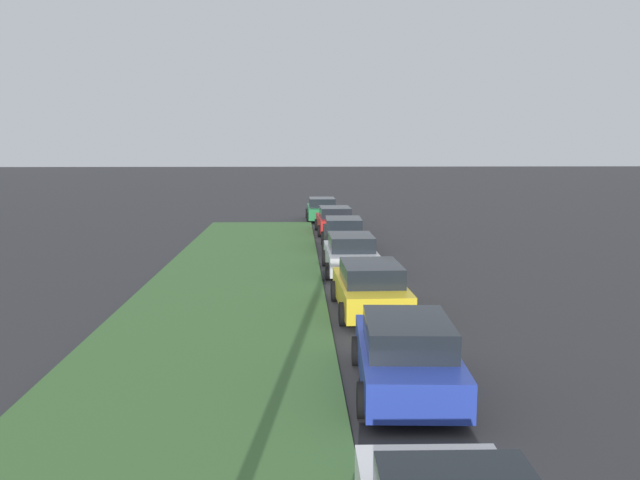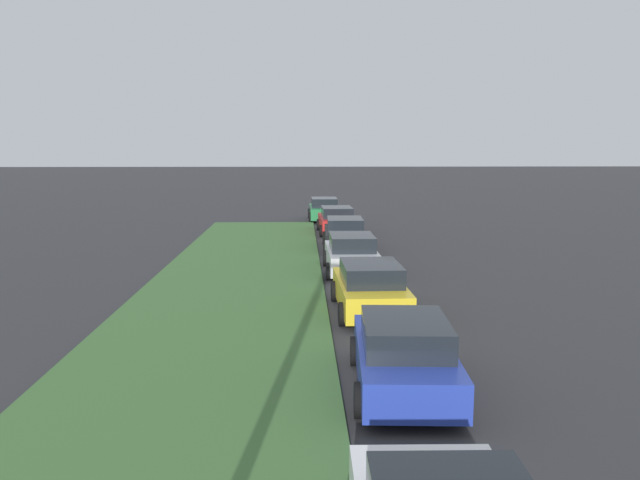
# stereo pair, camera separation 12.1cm
# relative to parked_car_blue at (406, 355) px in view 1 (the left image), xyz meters

# --- Properties ---
(grass_median) EXTENTS (60.00, 6.00, 0.12)m
(grass_median) POSITION_rel_parked_car_blue_xyz_m (-3.09, 4.25, -0.66)
(grass_median) COLOR #3D6633
(grass_median) RESTS_ON ground
(parked_car_blue) EXTENTS (4.39, 2.20, 1.47)m
(parked_car_blue) POSITION_rel_parked_car_blue_xyz_m (0.00, 0.00, 0.00)
(parked_car_blue) COLOR #23389E
(parked_car_blue) RESTS_ON ground
(parked_car_yellow) EXTENTS (4.34, 2.10, 1.47)m
(parked_car_yellow) POSITION_rel_parked_car_blue_xyz_m (5.84, 0.03, 0.00)
(parked_car_yellow) COLOR gold
(parked_car_yellow) RESTS_ON ground
(parked_car_silver) EXTENTS (4.32, 2.05, 1.47)m
(parked_car_silver) POSITION_rel_parked_car_blue_xyz_m (11.64, 0.10, 0.00)
(parked_car_silver) COLOR #B2B5BA
(parked_car_silver) RESTS_ON ground
(parked_car_black) EXTENTS (4.34, 2.10, 1.47)m
(parked_car_black) POSITION_rel_parked_car_blue_xyz_m (17.22, -0.02, 0.00)
(parked_car_black) COLOR black
(parked_car_black) RESTS_ON ground
(parked_car_red) EXTENTS (4.35, 2.11, 1.47)m
(parked_car_red) POSITION_rel_parked_car_blue_xyz_m (22.55, 0.05, 0.00)
(parked_car_red) COLOR red
(parked_car_red) RESTS_ON ground
(parked_car_green) EXTENTS (4.31, 2.04, 1.47)m
(parked_car_green) POSITION_rel_parked_car_blue_xyz_m (28.67, 0.52, 0.00)
(parked_car_green) COLOR #1E6B38
(parked_car_green) RESTS_ON ground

